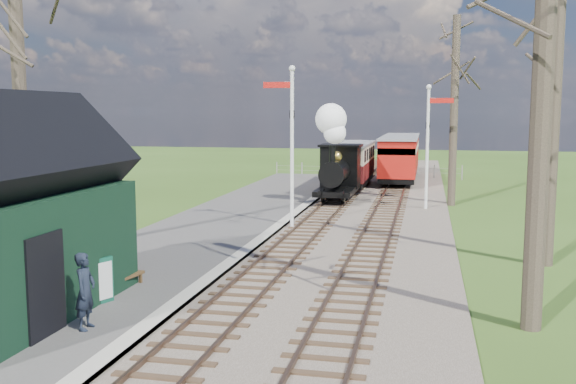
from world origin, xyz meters
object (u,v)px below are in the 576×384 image
object	(u,v)px
coach	(351,162)
red_carriage_b	(402,154)
semaphore_far	(429,137)
bench	(114,271)
locomotive	(337,160)
red_carriage_a	(398,159)
station_shed	(6,219)
sign_board	(100,281)
person	(85,291)
semaphore_near	(290,135)

from	to	relation	value
coach	red_carriage_b	world-z (taller)	red_carriage_b
semaphore_far	bench	xyz separation A→B (m)	(-7.50, -15.63, -2.73)
locomotive	coach	xyz separation A→B (m)	(0.01, 6.07, -0.58)
locomotive	red_carriage_a	distance (m)	8.70
station_shed	red_carriage_a	distance (m)	28.55
red_carriage_b	sign_board	distance (m)	32.55
coach	red_carriage_a	xyz separation A→B (m)	(2.60, 2.21, 0.05)
semaphore_far	coach	size ratio (longest dim) A/B	0.76
station_shed	bench	distance (m)	3.11
semaphore_far	red_carriage_a	bearing A→B (deg)	100.37
sign_board	red_carriage_b	bearing A→B (deg)	80.40
sign_board	person	distance (m)	1.70
sign_board	person	xyz separation A→B (m)	(0.56, -1.58, 0.25)
station_shed	red_carriage_b	distance (m)	33.91
red_carriage_b	bench	distance (m)	31.37
red_carriage_b	sign_board	bearing A→B (deg)	-99.60
coach	semaphore_near	bearing A→B (deg)	-93.27
semaphore_near	red_carriage_b	world-z (taller)	semaphore_near
person	coach	bearing A→B (deg)	-9.31
station_shed	person	size ratio (longest dim) A/B	4.06
bench	semaphore_near	bearing A→B (deg)	76.25
station_shed	coach	size ratio (longest dim) A/B	0.84
bench	person	bearing A→B (deg)	-73.17
semaphore_near	person	world-z (taller)	semaphore_near
coach	locomotive	bearing A→B (deg)	-90.11
bench	person	distance (m)	2.99
station_shed	semaphore_near	bearing A→B (deg)	73.62
locomotive	coach	bearing A→B (deg)	89.89
coach	red_carriage_b	bearing A→B (deg)	71.37
person	sign_board	bearing A→B (deg)	15.04
locomotive	red_carriage_b	bearing A→B (deg)	79.27
red_carriage_b	person	world-z (taller)	red_carriage_b
red_carriage_a	sign_board	size ratio (longest dim) A/B	5.40
semaphore_far	sign_board	size ratio (longest dim) A/B	5.50
semaphore_near	coach	xyz separation A→B (m)	(0.77, 13.48, -2.04)
semaphore_far	locomotive	distance (m)	4.76
locomotive	person	distance (m)	20.05
bench	person	size ratio (longest dim) A/B	1.06
red_carriage_a	bench	world-z (taller)	red_carriage_a
coach	station_shed	bearing A→B (deg)	-99.57
coach	bench	size ratio (longest dim) A/B	4.58
semaphore_near	semaphore_far	xyz separation A→B (m)	(5.14, 6.00, -0.27)
semaphore_far	locomotive	bearing A→B (deg)	162.13
coach	person	world-z (taller)	coach
semaphore_near	red_carriage_b	size ratio (longest dim) A/B	1.11
semaphore_far	person	xyz separation A→B (m)	(-6.64, -18.47, -2.38)
sign_board	semaphore_far	bearing A→B (deg)	66.92
red_carriage_b	locomotive	bearing A→B (deg)	-100.73
coach	sign_board	xyz separation A→B (m)	(-2.82, -24.37, -0.86)
sign_board	person	world-z (taller)	person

